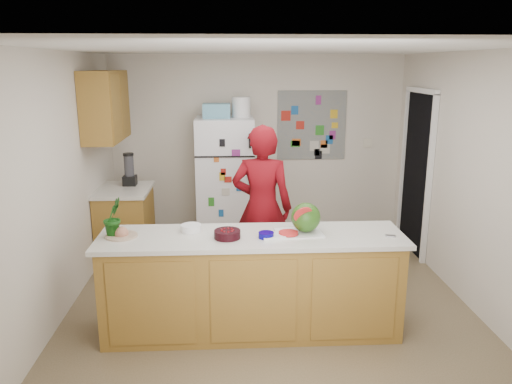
{
  "coord_description": "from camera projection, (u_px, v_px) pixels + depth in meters",
  "views": [
    {
      "loc": [
        -0.37,
        -4.62,
        2.36
      ],
      "look_at": [
        -0.13,
        0.2,
        1.13
      ],
      "focal_mm": 35.0,
      "sensor_mm": 36.0,
      "label": 1
    }
  ],
  "objects": [
    {
      "name": "floor",
      "position": [
        269.0,
        305.0,
        5.08
      ],
      "size": [
        4.0,
        4.5,
        0.02
      ],
      "primitive_type": "cube",
      "color": "brown",
      "rests_on": "ground"
    },
    {
      "name": "wall_back",
      "position": [
        258.0,
        147.0,
        6.96
      ],
      "size": [
        4.0,
        0.02,
        2.5
      ],
      "primitive_type": "cube",
      "color": "beige",
      "rests_on": "ground"
    },
    {
      "name": "wall_left",
      "position": [
        57.0,
        187.0,
        4.67
      ],
      "size": [
        0.02,
        4.5,
        2.5
      ],
      "primitive_type": "cube",
      "color": "beige",
      "rests_on": "ground"
    },
    {
      "name": "wall_right",
      "position": [
        475.0,
        182.0,
        4.87
      ],
      "size": [
        0.02,
        4.5,
        2.5
      ],
      "primitive_type": "cube",
      "color": "beige",
      "rests_on": "ground"
    },
    {
      "name": "ceiling",
      "position": [
        271.0,
        48.0,
        4.46
      ],
      "size": [
        4.0,
        4.5,
        0.02
      ],
      "primitive_type": "cube",
      "color": "white",
      "rests_on": "wall_back"
    },
    {
      "name": "doorway",
      "position": [
        417.0,
        174.0,
        6.33
      ],
      "size": [
        0.03,
        0.85,
        2.04
      ],
      "primitive_type": "cube",
      "color": "black",
      "rests_on": "ground"
    },
    {
      "name": "peninsula_base",
      "position": [
        252.0,
        286.0,
        4.48
      ],
      "size": [
        2.6,
        0.62,
        0.88
      ],
      "primitive_type": "cube",
      "color": "brown",
      "rests_on": "floor"
    },
    {
      "name": "peninsula_top",
      "position": [
        252.0,
        237.0,
        4.36
      ],
      "size": [
        2.68,
        0.7,
        0.04
      ],
      "primitive_type": "cube",
      "color": "silver",
      "rests_on": "peninsula_base"
    },
    {
      "name": "side_counter_base",
      "position": [
        126.0,
        225.0,
        6.19
      ],
      "size": [
        0.6,
        0.8,
        0.86
      ],
      "primitive_type": "cube",
      "color": "brown",
      "rests_on": "floor"
    },
    {
      "name": "side_counter_top",
      "position": [
        123.0,
        190.0,
        6.08
      ],
      "size": [
        0.64,
        0.84,
        0.04
      ],
      "primitive_type": "cube",
      "color": "silver",
      "rests_on": "side_counter_base"
    },
    {
      "name": "upper_cabinets",
      "position": [
        105.0,
        106.0,
        5.77
      ],
      "size": [
        0.35,
        1.0,
        0.8
      ],
      "primitive_type": "cube",
      "color": "brown",
      "rests_on": "wall_left"
    },
    {
      "name": "refrigerator",
      "position": [
        225.0,
        181.0,
        6.66
      ],
      "size": [
        0.75,
        0.7,
        1.7
      ],
      "primitive_type": "cube",
      "color": "silver",
      "rests_on": "floor"
    },
    {
      "name": "fridge_top_bin",
      "position": [
        217.0,
        111.0,
        6.43
      ],
      "size": [
        0.35,
        0.28,
        0.18
      ],
      "primitive_type": "cube",
      "color": "#5999B2",
      "rests_on": "refrigerator"
    },
    {
      "name": "photo_collage",
      "position": [
        312.0,
        125.0,
        6.9
      ],
      "size": [
        0.95,
        0.01,
        0.95
      ],
      "primitive_type": "cube",
      "color": "slate",
      "rests_on": "wall_back"
    },
    {
      "name": "person",
      "position": [
        262.0,
        208.0,
        5.3
      ],
      "size": [
        0.72,
        0.54,
        1.78
      ],
      "primitive_type": "imported",
      "rotation": [
        0.0,
        0.0,
        2.95
      ],
      "color": "maroon",
      "rests_on": "floor"
    },
    {
      "name": "blender_appliance",
      "position": [
        129.0,
        170.0,
        6.2
      ],
      "size": [
        0.12,
        0.12,
        0.38
      ],
      "primitive_type": "cylinder",
      "color": "black",
      "rests_on": "side_counter_top"
    },
    {
      "name": "cutting_board",
      "position": [
        299.0,
        233.0,
        4.4
      ],
      "size": [
        0.43,
        0.34,
        0.01
      ],
      "primitive_type": "cube",
      "rotation": [
        0.0,
        0.0,
        0.09
      ],
      "color": "white",
      "rests_on": "peninsula_top"
    },
    {
      "name": "watermelon",
      "position": [
        306.0,
        217.0,
        4.38
      ],
      "size": [
        0.26,
        0.26,
        0.26
      ],
      "primitive_type": "sphere",
      "color": "#284E15",
      "rests_on": "cutting_board"
    },
    {
      "name": "watermelon_slice",
      "position": [
        288.0,
        233.0,
        4.34
      ],
      "size": [
        0.17,
        0.17,
        0.02
      ],
      "primitive_type": "cylinder",
      "color": "#E23456",
      "rests_on": "cutting_board"
    },
    {
      "name": "cherry_bowl",
      "position": [
        227.0,
        234.0,
        4.27
      ],
      "size": [
        0.27,
        0.27,
        0.07
      ],
      "primitive_type": "cylinder",
      "rotation": [
        0.0,
        0.0,
        -0.19
      ],
      "color": "black",
      "rests_on": "peninsula_top"
    },
    {
      "name": "white_bowl",
      "position": [
        191.0,
        228.0,
        4.45
      ],
      "size": [
        0.24,
        0.24,
        0.06
      ],
      "primitive_type": "cylinder",
      "rotation": [
        0.0,
        0.0,
        -0.43
      ],
      "color": "white",
      "rests_on": "peninsula_top"
    },
    {
      "name": "cobalt_bowl",
      "position": [
        266.0,
        235.0,
        4.28
      ],
      "size": [
        0.18,
        0.18,
        0.05
      ],
      "primitive_type": "cylinder",
      "rotation": [
        0.0,
        0.0,
        -0.38
      ],
      "color": "#070268",
      "rests_on": "peninsula_top"
    },
    {
      "name": "plate",
      "position": [
        122.0,
        236.0,
        4.31
      ],
      "size": [
        0.3,
        0.3,
        0.02
      ],
      "primitive_type": "cylinder",
      "rotation": [
        0.0,
        0.0,
        0.09
      ],
      "color": "#C4B896",
      "rests_on": "peninsula_top"
    },
    {
      "name": "paper_towel",
      "position": [
        273.0,
        236.0,
        4.31
      ],
      "size": [
        0.22,
        0.2,
        0.02
      ],
      "primitive_type": "cube",
      "rotation": [
        0.0,
        0.0,
        0.17
      ],
      "color": "white",
      "rests_on": "peninsula_top"
    },
    {
      "name": "keys",
      "position": [
        390.0,
        236.0,
        4.32
      ],
      "size": [
        0.1,
        0.06,
        0.01
      ],
      "primitive_type": "cube",
      "rotation": [
        0.0,
        0.0,
        -0.27
      ],
      "color": "gray",
      "rests_on": "peninsula_top"
    },
    {
      "name": "potted_plant",
      "position": [
        113.0,
        217.0,
        4.3
      ],
      "size": [
        0.19,
        0.21,
        0.34
      ],
      "primitive_type": "imported",
      "rotation": [
        0.0,
        0.0,
        1.33
      ],
      "color": "#16460C",
      "rests_on": "peninsula_top"
    }
  ]
}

